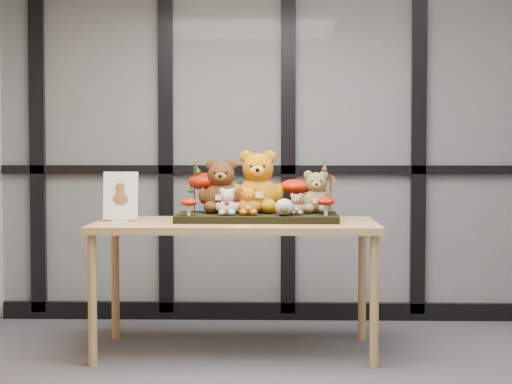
{
  "coord_description": "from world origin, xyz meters",
  "views": [
    {
      "loc": [
        -0.5,
        -3.96,
        1.23
      ],
      "look_at": [
        -0.65,
        1.4,
        0.95
      ],
      "focal_mm": 65.0,
      "sensor_mm": 36.0,
      "label": 1
    }
  ],
  "objects_px": {
    "plush_cream_hedgehog": "(284,206)",
    "mushroom_back_right": "(295,194)",
    "bear_white_bow": "(227,200)",
    "mushroom_back_left": "(207,190)",
    "display_table": "(236,233)",
    "diorama_tray": "(257,217)",
    "bear_beige_small": "(297,203)",
    "bear_tan_back": "(316,190)",
    "bear_pooh_yellow": "(258,178)",
    "sign_holder": "(121,198)",
    "bear_brown_medium": "(221,183)",
    "bear_small_yellow": "(249,199)",
    "mushroom_front_left": "(189,206)",
    "mushroom_front_right": "(326,206)"
  },
  "relations": [
    {
      "from": "bear_pooh_yellow",
      "to": "bear_brown_medium",
      "type": "relative_size",
      "value": 1.16
    },
    {
      "from": "bear_beige_small",
      "to": "mushroom_front_left",
      "type": "relative_size",
      "value": 1.26
    },
    {
      "from": "display_table",
      "to": "bear_tan_back",
      "type": "xyz_separation_m",
      "value": [
        0.48,
        0.14,
        0.25
      ]
    },
    {
      "from": "bear_brown_medium",
      "to": "bear_small_yellow",
      "type": "xyz_separation_m",
      "value": [
        0.17,
        -0.18,
        -0.09
      ]
    },
    {
      "from": "plush_cream_hedgehog",
      "to": "mushroom_front_right",
      "type": "distance_m",
      "value": 0.24
    },
    {
      "from": "diorama_tray",
      "to": "bear_small_yellow",
      "type": "relative_size",
      "value": 5.14
    },
    {
      "from": "mushroom_back_left",
      "to": "mushroom_back_right",
      "type": "bearing_deg",
      "value": -4.5
    },
    {
      "from": "bear_pooh_yellow",
      "to": "bear_beige_small",
      "type": "distance_m",
      "value": 0.32
    },
    {
      "from": "bear_beige_small",
      "to": "display_table",
      "type": "bearing_deg",
      "value": 177.69
    },
    {
      "from": "mushroom_back_left",
      "to": "sign_holder",
      "type": "distance_m",
      "value": 0.54
    },
    {
      "from": "diorama_tray",
      "to": "mushroom_back_right",
      "type": "distance_m",
      "value": 0.29
    },
    {
      "from": "plush_cream_hedgehog",
      "to": "mushroom_front_right",
      "type": "bearing_deg",
      "value": 3.41
    },
    {
      "from": "bear_tan_back",
      "to": "mushroom_back_right",
      "type": "xyz_separation_m",
      "value": [
        -0.12,
        0.05,
        -0.03
      ]
    },
    {
      "from": "bear_beige_small",
      "to": "sign_holder",
      "type": "distance_m",
      "value": 1.04
    },
    {
      "from": "bear_small_yellow",
      "to": "mushroom_back_left",
      "type": "height_order",
      "value": "mushroom_back_left"
    },
    {
      "from": "display_table",
      "to": "bear_beige_small",
      "type": "distance_m",
      "value": 0.4
    },
    {
      "from": "plush_cream_hedgehog",
      "to": "sign_holder",
      "type": "height_order",
      "value": "sign_holder"
    },
    {
      "from": "bear_small_yellow",
      "to": "plush_cream_hedgehog",
      "type": "height_order",
      "value": "bear_small_yellow"
    },
    {
      "from": "bear_white_bow",
      "to": "bear_beige_small",
      "type": "height_order",
      "value": "bear_white_bow"
    },
    {
      "from": "bear_small_yellow",
      "to": "bear_beige_small",
      "type": "height_order",
      "value": "bear_small_yellow"
    },
    {
      "from": "bear_brown_medium",
      "to": "bear_white_bow",
      "type": "distance_m",
      "value": 0.22
    },
    {
      "from": "bear_brown_medium",
      "to": "mushroom_front_left",
      "type": "bearing_deg",
      "value": -126.6
    },
    {
      "from": "bear_pooh_yellow",
      "to": "mushroom_back_right",
      "type": "relative_size",
      "value": 1.85
    },
    {
      "from": "mushroom_front_left",
      "to": "sign_holder",
      "type": "height_order",
      "value": "sign_holder"
    },
    {
      "from": "mushroom_front_left",
      "to": "bear_tan_back",
      "type": "bearing_deg",
      "value": 17.17
    },
    {
      "from": "display_table",
      "to": "bear_white_bow",
      "type": "distance_m",
      "value": 0.21
    },
    {
      "from": "diorama_tray",
      "to": "bear_beige_small",
      "type": "xyz_separation_m",
      "value": [
        0.23,
        -0.08,
        0.09
      ]
    },
    {
      "from": "plush_cream_hedgehog",
      "to": "mushroom_back_right",
      "type": "relative_size",
      "value": 0.49
    },
    {
      "from": "bear_beige_small",
      "to": "mushroom_back_left",
      "type": "height_order",
      "value": "mushroom_back_left"
    },
    {
      "from": "display_table",
      "to": "bear_beige_small",
      "type": "xyz_separation_m",
      "value": [
        0.36,
        -0.01,
        0.18
      ]
    },
    {
      "from": "bear_beige_small",
      "to": "mushroom_back_right",
      "type": "height_order",
      "value": "mushroom_back_right"
    },
    {
      "from": "display_table",
      "to": "diorama_tray",
      "type": "xyz_separation_m",
      "value": [
        0.12,
        0.06,
        0.09
      ]
    },
    {
      "from": "diorama_tray",
      "to": "mushroom_back_right",
      "type": "height_order",
      "value": "mushroom_back_right"
    },
    {
      "from": "bear_brown_medium",
      "to": "plush_cream_hedgehog",
      "type": "bearing_deg",
      "value": -29.96
    },
    {
      "from": "bear_brown_medium",
      "to": "bear_small_yellow",
      "type": "relative_size",
      "value": 1.92
    },
    {
      "from": "bear_white_bow",
      "to": "plush_cream_hedgehog",
      "type": "height_order",
      "value": "bear_white_bow"
    },
    {
      "from": "bear_small_yellow",
      "to": "plush_cream_hedgehog",
      "type": "xyz_separation_m",
      "value": [
        0.21,
        -0.03,
        -0.04
      ]
    },
    {
      "from": "bear_tan_back",
      "to": "sign_holder",
      "type": "height_order",
      "value": "bear_tan_back"
    },
    {
      "from": "bear_white_bow",
      "to": "bear_small_yellow",
      "type": "bearing_deg",
      "value": 6.74
    },
    {
      "from": "bear_tan_back",
      "to": "mushroom_front_left",
      "type": "bearing_deg",
      "value": -163.01
    },
    {
      "from": "display_table",
      "to": "mushroom_back_right",
      "type": "bearing_deg",
      "value": 27.97
    },
    {
      "from": "bear_pooh_yellow",
      "to": "mushroom_front_left",
      "type": "distance_m",
      "value": 0.49
    },
    {
      "from": "sign_holder",
      "to": "bear_tan_back",
      "type": "bearing_deg",
      "value": 5.4
    },
    {
      "from": "bear_small_yellow",
      "to": "mushroom_front_right",
      "type": "height_order",
      "value": "bear_small_yellow"
    },
    {
      "from": "bear_beige_small",
      "to": "sign_holder",
      "type": "relative_size",
      "value": 0.48
    },
    {
      "from": "mushroom_front_left",
      "to": "mushroom_front_right",
      "type": "distance_m",
      "value": 0.79
    },
    {
      "from": "plush_cream_hedgehog",
      "to": "mushroom_back_left",
      "type": "xyz_separation_m",
      "value": [
        -0.47,
        0.3,
        0.08
      ]
    },
    {
      "from": "display_table",
      "to": "bear_beige_small",
      "type": "bearing_deg",
      "value": -2.31
    },
    {
      "from": "display_table",
      "to": "bear_tan_back",
      "type": "relative_size",
      "value": 5.91
    },
    {
      "from": "bear_white_bow",
      "to": "mushroom_back_left",
      "type": "distance_m",
      "value": 0.32
    }
  ]
}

